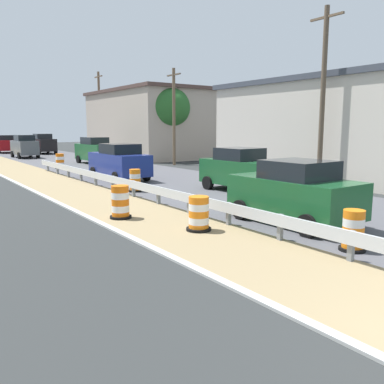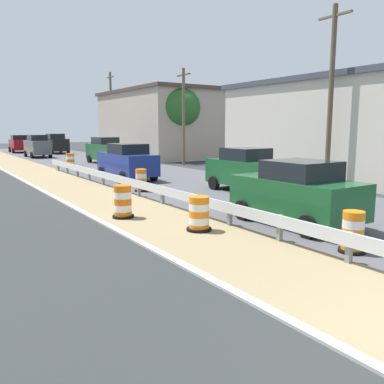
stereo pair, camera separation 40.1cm
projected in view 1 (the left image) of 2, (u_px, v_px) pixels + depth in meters
guardrail_median at (350, 239)px, 8.92m from camera, size 0.18×47.95×0.71m
traffic_barrel_nearest at (353, 232)px, 9.74m from camera, size 0.63×0.63×1.00m
traffic_barrel_close at (199, 215)px, 11.65m from camera, size 0.73×0.73×1.00m
traffic_barrel_mid at (120, 204)px, 13.22m from camera, size 0.71×0.71×1.08m
traffic_barrel_far at (135, 182)px, 18.69m from camera, size 0.63×0.63×1.05m
traffic_barrel_farther at (60, 162)px, 29.29m from camera, size 0.72×0.72×1.07m
car_lead_near_lane at (119, 162)px, 23.01m from camera, size 2.09×4.75×2.04m
car_trailing_near_lane at (96, 151)px, 33.00m from camera, size 2.14×4.60×2.16m
car_lead_far_lane at (295, 192)px, 12.45m from camera, size 2.18×4.04×1.97m
car_mid_far_lane at (43, 144)px, 45.66m from camera, size 2.02×4.41×2.23m
car_trailing_far_lane at (25, 146)px, 39.50m from camera, size 1.99×4.05×2.22m
car_distant_a at (241, 170)px, 18.83m from camera, size 2.19×4.07×2.01m
car_distant_b at (6, 144)px, 47.25m from camera, size 2.19×4.21×2.05m
roadside_shop_near at (333, 129)px, 24.30m from camera, size 8.33×12.92×5.68m
roadside_shop_far at (151, 124)px, 40.72m from camera, size 8.54×14.09×6.56m
utility_pole_near at (323, 96)px, 19.27m from camera, size 0.24×1.80×8.50m
utility_pole_mid at (174, 115)px, 31.42m from camera, size 0.24×1.80×7.42m
utility_pole_far at (100, 113)px, 42.40m from camera, size 0.24×1.80×8.63m
tree_roadside at (167, 108)px, 34.94m from camera, size 4.06×4.06×6.47m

